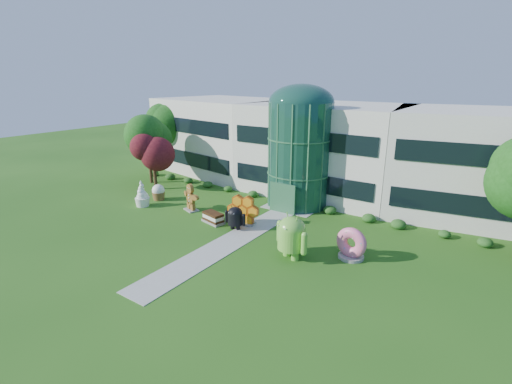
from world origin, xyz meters
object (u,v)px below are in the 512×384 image
Objects in this scene: android_green at (291,234)px; gingerbread at (191,197)px; android_black at (235,216)px; donut at (352,243)px.

gingerbread is (-12.40, 3.04, -0.45)m from android_green.
gingerbread is (-6.18, 1.27, 0.18)m from android_black.
android_black is at bearing -171.28° from donut.
donut reaches higher than android_black.
donut is at bearing 53.63° from android_green.
android_green is at bearing -21.55° from android_black.
android_green is at bearing -141.04° from donut.
gingerbread is at bearing -177.07° from donut.
gingerbread is at bearing 162.72° from android_black.
donut is (3.49, 2.30, -0.61)m from android_green.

